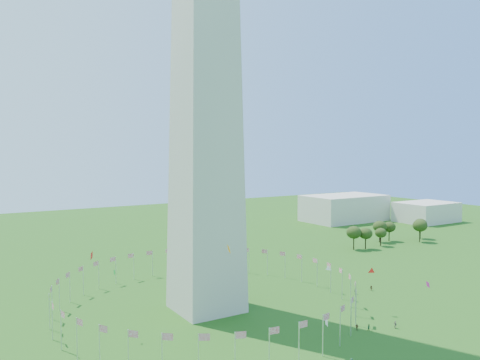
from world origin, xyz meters
The scene contains 5 objects.
flag_ring centered at (0.00, 50.00, 4.50)m, with size 80.24×80.24×9.00m.
gov_building_east_a centered at (150.00, 150.00, 8.00)m, with size 50.00×30.00×16.00m, color beige.
gov_building_east_b centered at (190.00, 120.00, 6.00)m, with size 35.00×25.00×12.00m, color beige.
kites_aloft centered at (4.67, 23.53, 18.20)m, with size 107.71×76.79×42.18m.
tree_line_east centered at (115.16, 85.10, 4.91)m, with size 53.58×16.10×10.57m.
Camera 1 is at (-58.95, -61.99, 43.39)m, focal length 35.00 mm.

